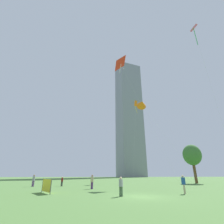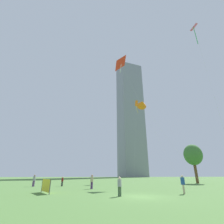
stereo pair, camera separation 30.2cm
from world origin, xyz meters
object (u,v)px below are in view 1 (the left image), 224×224
Objects in this scene: event_banner at (47,186)px; kite_flying_3 at (120,64)px; person_standing_4 at (92,181)px; distant_highrise_0 at (129,116)px; person_standing_2 at (34,180)px; kite_flying_0 at (136,104)px; park_tree_0 at (192,155)px; person_standing_3 at (121,185)px; person_standing_0 at (62,181)px; kite_flying_4 at (194,30)px; kite_flying_1 at (142,104)px; person_standing_1 at (184,183)px.

kite_flying_3 is at bearing 52.51° from event_banner.
distant_highrise_0 is at bearing 113.81° from person_standing_4.
kite_flying_0 reaches higher than person_standing_2.
person_standing_3 is at bearing -135.00° from park_tree_0.
person_standing_3 reaches higher than person_standing_0.
event_banner is (-23.01, -1.22, -26.81)m from kite_flying_4.
kite_flying_4 is (15.52, 4.89, 26.60)m from person_standing_3.
person_standing_4 is 0.11× the size of kite_flying_1.
person_standing_0 is at bearing 167.71° from person_standing_4.
person_standing_2 is (-4.55, -0.63, 0.18)m from person_standing_0.
person_standing_4 is at bearing -120.41° from distant_highrise_0.
distant_highrise_0 reaches higher than person_standing_0.
kite_flying_0 is (19.30, 18.14, 23.62)m from person_standing_0.
person_standing_4 is (9.60, -5.98, -0.00)m from person_standing_2.
person_standing_4 is 0.21× the size of park_tree_0.
kite_flying_1 is 1.92× the size of park_tree_0.
person_standing_2 reaches higher than person_standing_1.
kite_flying_0 is 95.96m from distant_highrise_0.
distant_highrise_0 is (27.60, 104.86, 23.41)m from kite_flying_3.
person_standing_4 is at bearing -119.93° from kite_flying_0.
kite_flying_0 reaches higher than event_banner.
person_standing_4 is (-2.51, 8.70, 0.10)m from person_standing_3.
person_standing_3 is at bearing -33.62° from person_standing_4.
kite_flying_1 is at bearing -8.20° from person_standing_0.
kite_flying_1 is 18.76m from park_tree_0.
kite_flying_0 reaches higher than person_standing_4.
person_standing_1 is at bearing 2.56° from person_standing_4.
person_standing_1 is at bearing -79.22° from kite_flying_3.
kite_flying_3 is at bearing -178.87° from person_standing_2.
person_standing_1 reaches higher than event_banner.
person_standing_1 is 19.41m from kite_flying_1.
park_tree_0 is (14.31, 7.59, -9.46)m from kite_flying_1.
park_tree_0 is at bearing 68.45° from person_standing_4.
person_standing_3 is 9.06m from person_standing_4.
person_standing_2 is 32.13m from kite_flying_3.
kite_flying_0 is at bearing 39.94° from person_standing_0.
person_standing_3 is 33.52m from kite_flying_3.
kite_flying_3 is 110.94m from distant_highrise_0.
person_standing_3 is at bearing -162.51° from kite_flying_4.
person_standing_1 is at bearing -125.77° from park_tree_0.
kite_flying_4 is (27.64, -9.78, 26.50)m from person_standing_2.
person_standing_0 is 4.59m from person_standing_2.
event_banner is (-7.48, 3.68, -0.21)m from person_standing_3.
kite_flying_3 reaches higher than person_standing_0.
kite_flying_1 reaches higher than person_standing_4.
person_standing_3 is 31.03m from park_tree_0.
person_standing_2 is 39.52m from kite_flying_4.
person_standing_1 is at bearing -91.35° from kite_flying_1.
person_standing_2 is 127.60m from distant_highrise_0.
park_tree_0 is (9.88, -11.83, -18.23)m from kite_flying_0.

